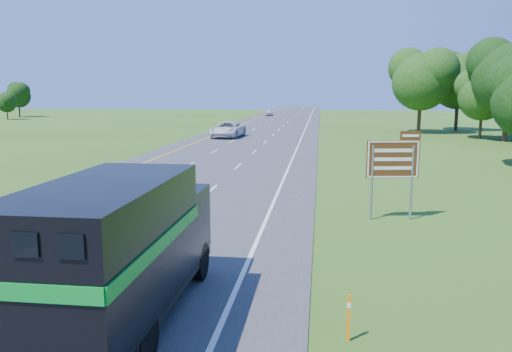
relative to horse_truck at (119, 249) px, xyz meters
The scene contains 7 objects.
road 46.21m from the horse_truck, 94.12° to the left, with size 15.00×260.00×0.04m, color #38383A.
lane_markings 46.21m from the horse_truck, 94.12° to the left, with size 11.15×260.00×0.01m.
horse_truck is the anchor object (origin of this frame).
white_suv 48.69m from the horse_truck, 97.70° to the left, with size 3.12×6.78×1.88m, color silver.
far_car 104.88m from the horse_truck, 94.08° to the left, with size 1.71×4.24×1.44m, color #B4B5BB.
exit_sign 13.20m from the horse_truck, 55.82° to the left, with size 2.19×0.39×3.74m.
delineator 5.21m from the horse_truck, ahead, with size 0.09×0.05×1.06m.
Camera 1 is at (7.67, -6.18, 5.30)m, focal length 35.00 mm.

